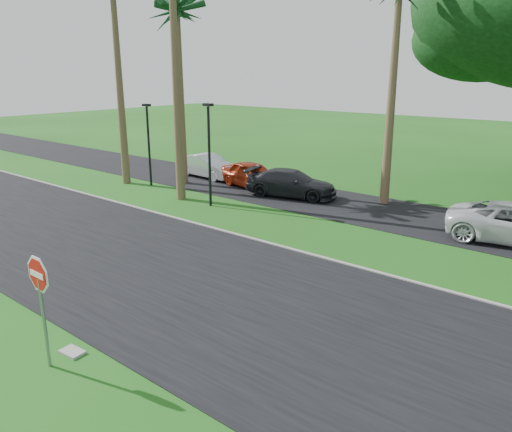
{
  "coord_description": "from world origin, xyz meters",
  "views": [
    {
      "loc": [
        9.77,
        -7.38,
        6.04
      ],
      "look_at": [
        0.6,
        3.78,
        1.8
      ],
      "focal_mm": 35.0,
      "sensor_mm": 36.0,
      "label": 1
    }
  ],
  "objects_px": {
    "stop_sign_near": "(40,289)",
    "car_silver": "(208,166)",
    "car_dark": "(291,184)",
    "car_red": "(252,175)"
  },
  "relations": [
    {
      "from": "stop_sign_near",
      "to": "car_silver",
      "type": "distance_m",
      "value": 19.39
    },
    {
      "from": "car_dark",
      "to": "car_red",
      "type": "bearing_deg",
      "value": 70.31
    },
    {
      "from": "stop_sign_near",
      "to": "car_red",
      "type": "distance_m",
      "value": 17.22
    },
    {
      "from": "stop_sign_near",
      "to": "car_red",
      "type": "height_order",
      "value": "stop_sign_near"
    },
    {
      "from": "car_silver",
      "to": "car_dark",
      "type": "distance_m",
      "value": 6.41
    },
    {
      "from": "stop_sign_near",
      "to": "car_dark",
      "type": "bearing_deg",
      "value": 106.88
    },
    {
      "from": "car_red",
      "to": "car_dark",
      "type": "relative_size",
      "value": 0.89
    },
    {
      "from": "stop_sign_near",
      "to": "car_silver",
      "type": "bearing_deg",
      "value": 124.65
    },
    {
      "from": "stop_sign_near",
      "to": "car_dark",
      "type": "height_order",
      "value": "stop_sign_near"
    },
    {
      "from": "car_silver",
      "to": "car_red",
      "type": "distance_m",
      "value": 3.68
    }
  ]
}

